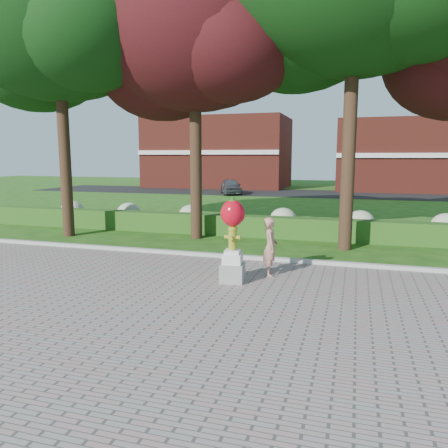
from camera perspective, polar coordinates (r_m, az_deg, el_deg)
name	(u,v)px	position (r m, az deg, el deg)	size (l,w,h in m)	color
ground	(187,286)	(10.65, -4.80, -8.10)	(100.00, 100.00, 0.00)	#204912
walkway	(91,358)	(7.32, -16.92, -16.38)	(40.00, 14.00, 0.04)	gray
curb	(224,256)	(13.37, -0.05, -4.24)	(40.00, 0.18, 0.15)	#ADADA5
lawn_hedge	(253,226)	(17.10, 3.86, -0.28)	(24.00, 0.70, 0.80)	#204C15
hydrangea_row	(273,219)	(17.93, 6.37, 0.59)	(20.10, 1.10, 0.99)	#B7BD90
street	(309,193)	(37.78, 11.10, 3.94)	(50.00, 8.00, 0.02)	black
building_left	(218,153)	(45.60, -0.73, 9.29)	(14.00, 8.00, 7.00)	maroon
building_right	(406,156)	(43.66, 22.67, 8.25)	(12.00, 8.00, 6.40)	maroon
tree_far_left	(57,24)	(18.83, -21.03, 23.24)	(9.00, 7.68, 11.66)	black
tree_mid_left	(193,39)	(17.15, -4.09, 22.97)	(8.25, 7.04, 10.69)	black
hydrant_sculpture	(233,238)	(10.61, 1.12, -1.78)	(0.62, 0.62, 2.08)	gray
woman	(270,247)	(11.29, 6.07, -2.95)	(0.56, 0.36, 1.52)	#B27765
parked_car	(231,186)	(36.32, 0.90, 4.94)	(1.51, 3.76, 1.28)	#44484D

